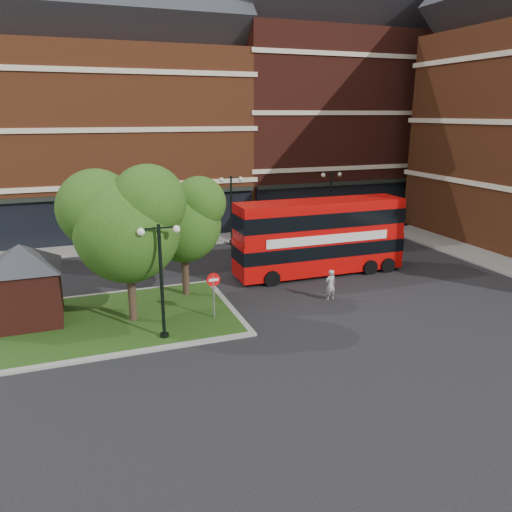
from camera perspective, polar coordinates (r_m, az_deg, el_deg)
name	(u,v)px	position (r m, az deg, el deg)	size (l,w,h in m)	color
ground	(286,323)	(22.99, 3.43, -7.70)	(120.00, 120.00, 0.00)	black
pavement_far	(199,240)	(37.88, -6.58, 1.87)	(44.00, 3.00, 0.12)	slate
terrace_far_left	(76,142)	(43.32, -19.93, 12.10)	(26.00, 12.00, 14.00)	brown
terrace_far_right	(322,127)	(48.79, 7.55, 14.40)	(18.00, 12.00, 16.00)	#471911
traffic_island	(99,322)	(24.07, -17.50, -7.17)	(12.60, 7.60, 0.15)	gray
kiosk	(23,276)	(24.38, -25.11, -2.04)	(6.51, 6.51, 3.60)	#471911
tree_island_west	(124,220)	(22.36, -14.85, 4.01)	(5.40, 4.71, 7.21)	#2D2116
tree_island_east	(181,217)	(25.31, -8.53, 4.45)	(4.46, 3.90, 6.29)	#2D2116
lamp_island	(161,276)	(20.70, -10.77, -2.31)	(1.72, 0.36, 5.00)	black
lamp_far_left	(231,206)	(35.94, -2.84, 5.70)	(1.72, 0.36, 5.00)	black
lamp_far_right	(330,200)	(39.04, 8.50, 6.37)	(1.72, 0.36, 5.00)	black
bus	(320,232)	(29.44, 7.30, 2.72)	(10.14, 2.42, 3.87)	#BD0907
woman	(330,285)	(25.76, 8.50, -3.28)	(0.59, 0.39, 1.61)	#949497
car_silver	(142,243)	(35.06, -12.94, 1.43)	(1.57, 3.90, 1.33)	#A0A3A7
car_white	(320,224)	(40.71, 7.27, 3.68)	(1.38, 3.95, 1.30)	silver
no_entry_sign	(214,287)	(22.79, -4.88, -3.53)	(0.63, 0.08, 2.30)	slate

